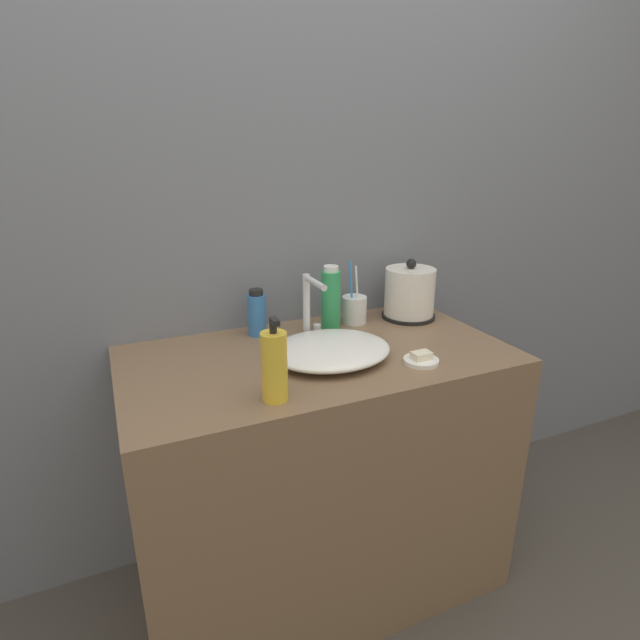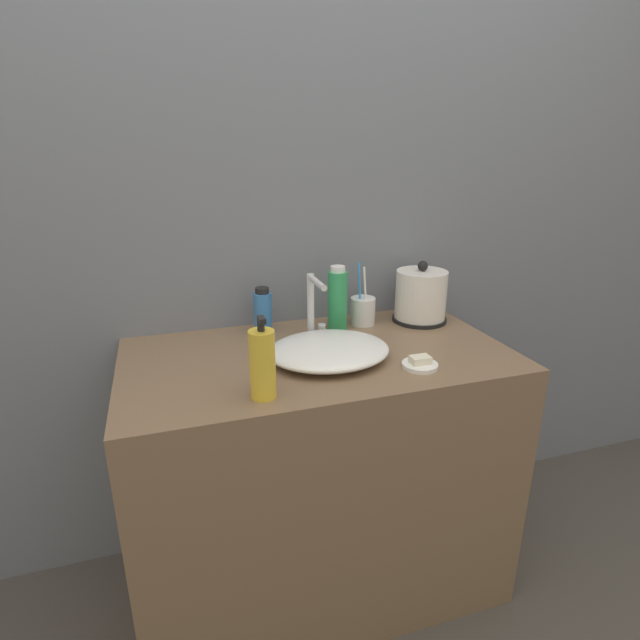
{
  "view_description": "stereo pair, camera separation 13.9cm",
  "coord_description": "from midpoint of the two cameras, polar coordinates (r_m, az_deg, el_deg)",
  "views": [
    {
      "loc": [
        -0.53,
        -0.9,
        1.36
      ],
      "look_at": [
        0.0,
        0.3,
        0.91
      ],
      "focal_mm": 28.0,
      "sensor_mm": 36.0,
      "label": 1
    },
    {
      "loc": [
        -0.4,
        -0.95,
        1.36
      ],
      "look_at": [
        0.0,
        0.3,
        0.91
      ],
      "focal_mm": 28.0,
      "sensor_mm": 36.0,
      "label": 2
    }
  ],
  "objects": [
    {
      "name": "wall_back",
      "position": [
        1.61,
        -7.51,
        16.83
      ],
      "size": [
        6.0,
        0.04,
        2.6
      ],
      "color": "slate",
      "rests_on": "ground_plane"
    },
    {
      "name": "vanity_counter",
      "position": [
        1.62,
        -2.71,
        -17.06
      ],
      "size": [
        1.09,
        0.59,
        0.81
      ],
      "color": "brown",
      "rests_on": "ground_plane"
    },
    {
      "name": "electric_kettle",
      "position": [
        1.71,
        7.91,
        2.83
      ],
      "size": [
        0.18,
        0.18,
        0.21
      ],
      "color": "black",
      "rests_on": "vanity_counter"
    },
    {
      "name": "sink_basin",
      "position": [
        1.38,
        -1.7,
        -3.45
      ],
      "size": [
        0.34,
        0.29,
        0.05
      ],
      "color": "white",
      "rests_on": "vanity_counter"
    },
    {
      "name": "lotion_bottle",
      "position": [
        1.15,
        -8.71,
        -5.3
      ],
      "size": [
        0.06,
        0.06,
        0.2
      ],
      "color": "gold",
      "rests_on": "vanity_counter"
    },
    {
      "name": "soap_dish",
      "position": [
        1.37,
        8.66,
        -4.55
      ],
      "size": [
        0.1,
        0.1,
        0.03
      ],
      "color": "white",
      "rests_on": "vanity_counter"
    },
    {
      "name": "toothbrush_cup",
      "position": [
        1.65,
        1.55,
        1.21
      ],
      "size": [
        0.08,
        0.08,
        0.21
      ],
      "color": "silver",
      "rests_on": "vanity_counter"
    },
    {
      "name": "mouthwash_bottle",
      "position": [
        1.58,
        -1.28,
        2.36
      ],
      "size": [
        0.06,
        0.06,
        0.21
      ],
      "color": "#2D9956",
      "rests_on": "vanity_counter"
    },
    {
      "name": "faucet",
      "position": [
        1.48,
        -3.82,
        1.76
      ],
      "size": [
        0.06,
        0.14,
        0.2
      ],
      "color": "silver",
      "rests_on": "vanity_counter"
    },
    {
      "name": "shampoo_bottle",
      "position": [
        1.56,
        -9.79,
        0.7
      ],
      "size": [
        0.06,
        0.06,
        0.15
      ],
      "color": "#3370B7",
      "rests_on": "vanity_counter"
    }
  ]
}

